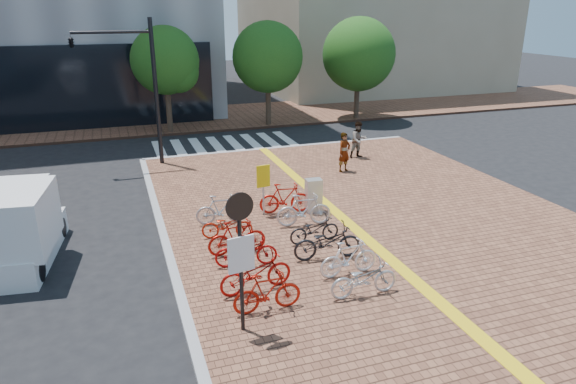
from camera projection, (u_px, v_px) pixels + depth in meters
name	position (u px, v px, depth m)	size (l,w,h in m)	color
ground	(313.00, 259.00, 15.12)	(120.00, 120.00, 0.00)	black
sidewalk	(518.00, 333.00, 11.57)	(14.00, 34.00, 0.15)	brown
tactile_strip	(482.00, 338.00, 11.24)	(0.40, 34.00, 0.01)	yellow
kerb_north	(281.00, 148.00, 26.68)	(14.00, 0.25, 0.15)	gray
far_sidewalk	(195.00, 119.00, 33.76)	(70.00, 8.00, 0.15)	brown
crosswalk	(226.00, 144.00, 27.71)	(7.50, 4.00, 0.01)	silver
street_trees	(285.00, 58.00, 30.79)	(16.20, 4.60, 6.35)	#38281E
bike_0	(267.00, 292.00, 12.11)	(0.47, 1.67, 1.01)	#A5180B
bike_1	(256.00, 273.00, 12.99)	(0.68, 1.94, 1.02)	#9D100B
bike_2	(246.00, 251.00, 14.27)	(0.61, 1.75, 0.92)	#A30D0B
bike_3	(237.00, 237.00, 14.95)	(0.49, 1.74, 1.04)	#A0130B
bike_4	(227.00, 225.00, 16.04)	(0.56, 1.59, 0.84)	#B0210C
bike_5	(221.00, 209.00, 17.06)	(0.48, 1.69, 1.02)	#ACADB1
bike_6	(364.00, 279.00, 12.78)	(0.63, 1.79, 0.94)	#B9B9BE
bike_7	(349.00, 258.00, 13.75)	(0.48, 1.69, 1.02)	white
bike_8	(327.00, 242.00, 14.66)	(0.69, 1.98, 1.04)	black
bike_9	(314.00, 229.00, 15.73)	(0.56, 1.61, 0.85)	black
bike_10	(304.00, 210.00, 16.89)	(0.52, 1.84, 1.11)	silver
bike_11	(285.00, 198.00, 17.96)	(0.51, 1.81, 1.09)	#B8150D
pedestrian_a	(344.00, 152.00, 22.43)	(0.63, 0.42, 1.74)	gray
pedestrian_b	(359.00, 140.00, 24.51)	(0.85, 0.66, 1.75)	#4D5561
utility_box	(314.00, 195.00, 18.05)	(0.55, 0.40, 1.20)	#BCBDC1
yellow_sign	(263.00, 181.00, 17.57)	(0.49, 0.15, 1.80)	#B7B7BC
notice_sign	(241.00, 246.00, 10.83)	(0.61, 0.19, 3.31)	black
traffic_light_pole	(118.00, 66.00, 21.98)	(3.47, 1.34, 6.45)	black
box_truck	(17.00, 226.00, 14.64)	(2.28, 4.28, 2.36)	white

